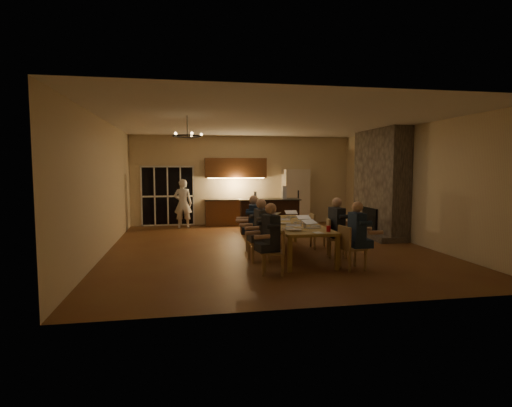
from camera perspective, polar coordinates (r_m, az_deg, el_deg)
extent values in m
plane|color=brown|center=(10.38, 1.78, -6.28)|extent=(9.00, 9.00, 0.00)
cube|color=beige|center=(14.64, -1.89, 3.34)|extent=(8.00, 0.04, 3.20)
cube|color=beige|center=(10.15, -21.01, 2.23)|extent=(0.04, 9.00, 3.20)
cube|color=beige|center=(11.71, 21.45, 2.55)|extent=(0.04, 9.00, 3.20)
cube|color=white|center=(10.25, 1.83, 11.66)|extent=(8.00, 9.00, 0.04)
cube|color=black|center=(14.47, -12.49, 1.02)|extent=(1.86, 0.08, 2.10)
cube|color=#665D50|center=(12.59, 17.34, 2.82)|extent=(0.58, 2.50, 3.20)
cube|color=beige|center=(14.71, 5.68, 0.98)|extent=(0.90, 0.68, 2.00)
cube|color=#A98443|center=(9.51, 5.29, -5.05)|extent=(1.10, 3.22, 0.75)
cube|color=black|center=(12.60, 1.89, -1.79)|extent=(1.95, 0.81, 1.08)
imported|color=white|center=(13.82, -10.39, -0.01)|extent=(0.66, 0.48, 1.68)
torus|color=black|center=(9.06, -9.79, 9.47)|extent=(0.65, 0.65, 0.03)
cylinder|color=silver|center=(8.95, 5.62, -2.94)|extent=(0.08, 0.08, 0.10)
cylinder|color=silver|center=(10.03, 4.80, -2.07)|extent=(0.08, 0.08, 0.10)
cylinder|color=silver|center=(10.11, 2.02, -2.00)|extent=(0.08, 0.08, 0.10)
cylinder|color=red|center=(8.30, 10.33, -3.57)|extent=(0.09, 0.09, 0.12)
cylinder|color=red|center=(9.68, 2.66, -2.26)|extent=(0.09, 0.09, 0.12)
cylinder|color=#B2B2B7|center=(8.81, 6.95, -3.02)|extent=(0.06, 0.06, 0.12)
cylinder|color=#3F0F0C|center=(10.82, 2.32, -1.48)|extent=(0.06, 0.06, 0.12)
cylinder|color=silver|center=(9.00, 8.53, -3.19)|extent=(0.23, 0.23, 0.02)
cylinder|color=silver|center=(8.58, 4.64, -3.56)|extent=(0.26, 0.26, 0.02)
cylinder|color=silver|center=(10.22, 6.65, -2.18)|extent=(0.23, 0.23, 0.02)
cube|color=white|center=(8.08, 8.89, -4.16)|extent=(0.19, 0.25, 0.01)
cylinder|color=#99999E|center=(12.43, -0.11, 1.18)|extent=(0.09, 0.09, 0.24)
cube|color=silver|center=(12.64, 4.06, 1.61)|extent=(0.14, 0.14, 0.41)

